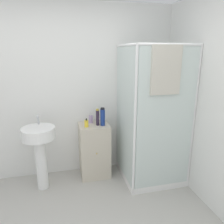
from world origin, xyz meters
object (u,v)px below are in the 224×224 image
object	(u,v)px
soap_dispenser	(86,123)
lotion_bottle_white	(91,119)
shampoo_bottle_tall_black	(98,117)
shampoo_bottle_blue	(103,117)
sink	(40,145)

from	to	relation	value
soap_dispenser	lotion_bottle_white	world-z (taller)	lotion_bottle_white
soap_dispenser	lotion_bottle_white	distance (m)	0.18
soap_dispenser	shampoo_bottle_tall_black	size ratio (longest dim) A/B	0.52
soap_dispenser	shampoo_bottle_tall_black	xyz separation A→B (m)	(0.17, 0.03, 0.07)
soap_dispenser	shampoo_bottle_blue	world-z (taller)	shampoo_bottle_blue
soap_dispenser	sink	bearing A→B (deg)	-171.19
soap_dispenser	shampoo_bottle_blue	xyz separation A→B (m)	(0.24, 0.01, 0.08)
sink	shampoo_bottle_blue	world-z (taller)	shampoo_bottle_blue
sink	lotion_bottle_white	distance (m)	0.80
shampoo_bottle_tall_black	shampoo_bottle_blue	world-z (taller)	shampoo_bottle_blue
shampoo_bottle_tall_black	lotion_bottle_white	bearing A→B (deg)	122.74
sink	shampoo_bottle_tall_black	size ratio (longest dim) A/B	4.19
sink	shampoo_bottle_tall_black	distance (m)	0.87
soap_dispenser	shampoo_bottle_blue	distance (m)	0.25
soap_dispenser	shampoo_bottle_tall_black	distance (m)	0.18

